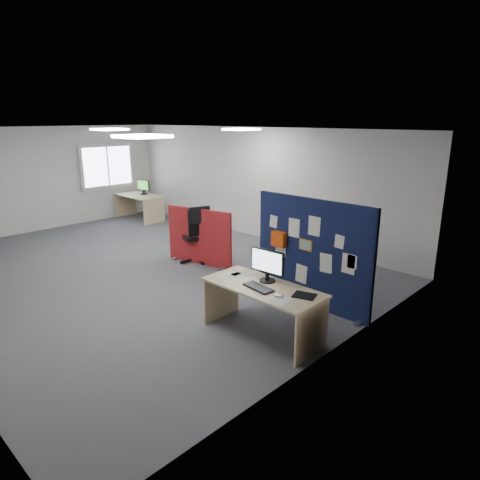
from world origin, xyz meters
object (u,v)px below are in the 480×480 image
Objects in this scene: monitor_second at (143,187)px; office_chair at (197,231)px; second_desk at (140,201)px; monitor_main at (267,264)px; navy_divider at (311,254)px; main_desk at (265,297)px; red_divider at (199,237)px.

office_chair is (4.20, -1.53, -0.29)m from monitor_second.
office_chair is at bearing -18.39° from second_desk.
monitor_second is at bearing 154.45° from monitor_main.
navy_divider is 1.27m from main_desk.
navy_divider is 2.83m from red_divider.
navy_divider is at bearing -23.41° from monitor_second.
monitor_main is 7.68m from monitor_second.
main_desk is at bearing -37.24° from red_divider.
office_chair is (-3.03, 1.39, 0.12)m from main_desk.
navy_divider is 1.78× the size of office_chair.
red_divider is at bearing -30.10° from monitor_second.
monitor_main is at bearing -87.83° from navy_divider.
navy_divider is 1.39× the size of red_divider.
navy_divider reaches higher than office_chair.
office_chair is (4.23, -1.41, 0.13)m from second_desk.
red_divider is (-2.85, 1.22, -0.42)m from monitor_main.
office_chair is at bearing 145.61° from red_divider.
second_desk is 0.43m from monitor_second.
red_divider is 1.28× the size of office_chair.
monitor_second is (0.03, 0.12, 0.41)m from second_desk.
red_divider is 0.16m from office_chair.
navy_divider reaches higher than monitor_second.
navy_divider is 7.31m from monitor_second.
office_chair is at bearing -30.06° from monitor_second.
monitor_second is at bearing 158.04° from main_desk.
monitor_second is (-7.12, 1.69, 0.09)m from navy_divider.
red_divider is 4.60m from monitor_second.
navy_divider reaches higher than monitor_main.
office_chair is (-2.91, 0.16, -0.19)m from navy_divider.
main_desk is 3.18× the size of monitor_main.
main_desk is at bearing -21.05° from second_desk.
monitor_main reaches higher than second_desk.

